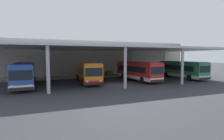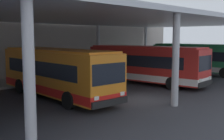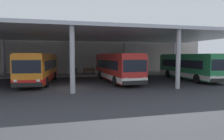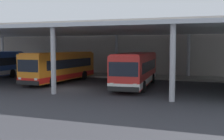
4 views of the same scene
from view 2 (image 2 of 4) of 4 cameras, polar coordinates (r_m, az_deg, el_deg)
The scene contains 9 objects.
ground_plane at distance 18.44m, azimuth 5.59°, elevation -5.81°, with size 200.00×200.00×0.00m, color #333338.
platform_kerb at distance 27.15m, azimuth -14.37°, elevation -1.77°, with size 42.00×4.50×0.18m, color gray.
station_building_facade at distance 29.67m, azimuth -17.94°, elevation 5.87°, with size 48.00×1.60×7.46m, color #ADA399.
canopy_shelter at distance 21.86m, azimuth -5.87°, elevation 10.09°, with size 40.00×17.00×5.55m.
bus_second_bay at distance 19.07m, azimuth -10.97°, elevation -0.43°, with size 3.29×10.69×3.17m.
bus_middle_bay at distance 24.37m, azimuth 6.59°, elevation 1.17°, with size 3.18×10.67×3.17m.
bus_far_bay at distance 32.04m, azimuth 17.03°, elevation 2.22°, with size 2.79×10.55×3.17m.
bench_waiting at distance 28.84m, azimuth -9.36°, elevation -0.02°, with size 1.80×0.45×0.92m.
trash_bin at distance 27.38m, azimuth -12.50°, elevation -0.41°, with size 0.52×0.52×0.98m.
Camera 2 is at (-14.23, -11.04, 3.97)m, focal length 46.11 mm.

